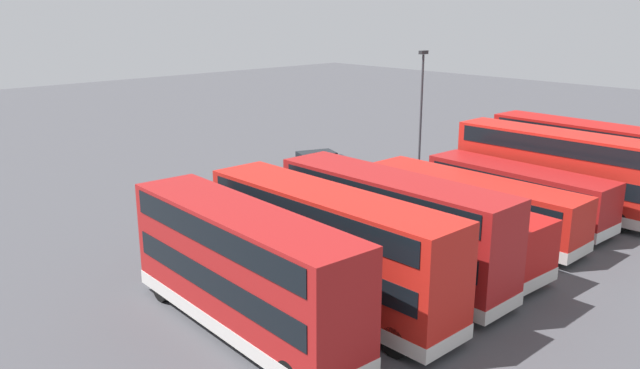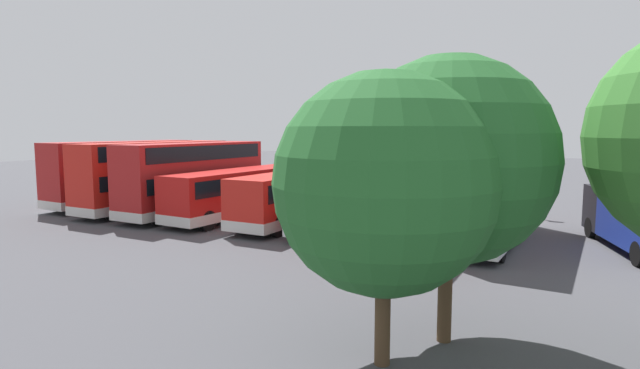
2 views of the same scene
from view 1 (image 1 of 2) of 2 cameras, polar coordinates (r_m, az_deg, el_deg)
name	(u,v)px [view 1 (image 1 of 2)]	position (r m, az deg, el deg)	size (l,w,h in m)	color
ground_plane	(314,200)	(38.83, -0.54, -1.43)	(140.00, 140.00, 0.00)	#47474C
bus_double_decker_near_end	(576,156)	(42.53, 21.79, 2.36)	(2.87, 10.57, 4.55)	#B71411
bus_double_decker_second	(554,168)	(38.84, 20.05, 1.36)	(2.71, 11.46, 4.55)	red
bus_single_deck_third	(517,192)	(36.45, 17.11, -0.61)	(2.90, 10.44, 2.95)	#A51919
bus_single_deck_fourth	(472,203)	(33.66, 13.32, -1.65)	(2.67, 11.72, 2.95)	red
bus_single_deck_fifth	(427,221)	(30.47, 9.44, -3.25)	(3.09, 12.17, 2.95)	#B71411
bus_double_decker_sixth	(392,225)	(27.20, 6.36, -3.61)	(2.62, 11.12, 4.55)	#A51919
bus_double_decker_seventh	(328,245)	(24.84, 0.71, -5.39)	(2.62, 11.73, 4.55)	red
bus_double_decker_far_end	(242,267)	(22.97, -6.91, -7.31)	(3.10, 11.31, 4.55)	#A51919
box_truck_blue	(605,151)	(48.57, 23.93, 2.76)	(4.71, 7.91, 3.20)	navy
car_hatchback_silver	(318,162)	(45.49, -0.15, 2.02)	(4.63, 3.18, 1.43)	black
lamp_post_tall	(421,102)	(45.38, 8.98, 7.20)	(0.70, 0.30, 8.43)	#38383D
waste_bin_yellow	(318,201)	(37.11, -0.21, -1.47)	(0.60, 0.60, 0.95)	yellow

